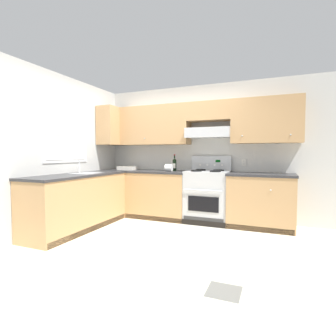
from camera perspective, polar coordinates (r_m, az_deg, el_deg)
ground_plane at (r=4.02m, az=-4.78°, el=-14.87°), size 7.04×7.04×0.00m
floor_accent_tile at (r=2.67m, az=11.96°, el=-24.57°), size 0.30×0.30×0.01m
wall_back at (r=5.12m, az=7.14°, el=5.75°), size 4.68×0.57×2.55m
wall_left at (r=4.93m, az=-20.31°, el=4.10°), size 0.47×4.00×2.55m
counter_back_run at (r=4.97m, az=3.50°, el=-6.04°), size 3.60×0.65×0.91m
counter_left_run at (r=4.60m, az=-18.83°, el=-6.83°), size 0.63×1.91×1.13m
stove at (r=4.86m, az=8.51°, el=-5.97°), size 0.76×0.62×1.20m
wine_bottle at (r=5.09m, az=1.41°, el=0.84°), size 0.07×0.08×0.32m
bowl at (r=5.48m, az=-8.82°, el=-0.15°), size 0.36×0.22×0.07m
paper_towel_roll at (r=4.97m, az=0.18°, el=0.06°), size 0.13×0.13×0.13m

